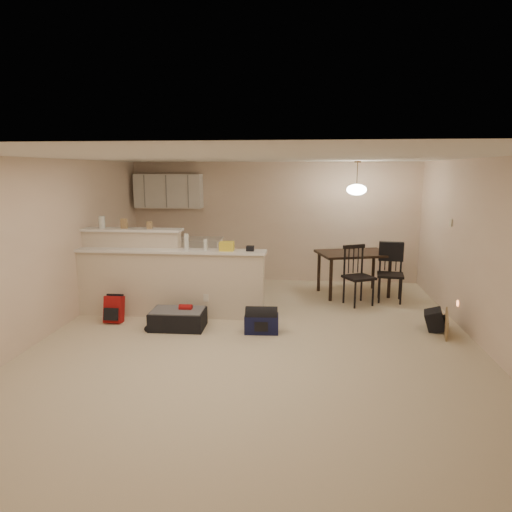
# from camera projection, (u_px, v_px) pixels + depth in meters

# --- Properties ---
(room) EXTENTS (7.00, 7.02, 2.50)m
(room) POSITION_uv_depth(u_px,v_px,m) (258.00, 251.00, 6.19)
(room) COLOR beige
(room) RESTS_ON ground
(breakfast_bar) EXTENTS (3.08, 0.58, 1.39)m
(breakfast_bar) POSITION_uv_depth(u_px,v_px,m) (157.00, 277.00, 7.44)
(breakfast_bar) COLOR beige
(breakfast_bar) RESTS_ON ground
(upper_cabinets) EXTENTS (1.40, 0.34, 0.70)m
(upper_cabinets) POSITION_uv_depth(u_px,v_px,m) (169.00, 191.00, 9.53)
(upper_cabinets) COLOR white
(upper_cabinets) RESTS_ON room
(kitchen_counter) EXTENTS (1.80, 0.60, 0.90)m
(kitchen_counter) POSITION_uv_depth(u_px,v_px,m) (179.00, 260.00, 9.65)
(kitchen_counter) COLOR white
(kitchen_counter) RESTS_ON ground
(thermostat) EXTENTS (0.02, 0.12, 0.12)m
(thermostat) POSITION_uv_depth(u_px,v_px,m) (451.00, 222.00, 7.37)
(thermostat) COLOR beige
(thermostat) RESTS_ON room
(jar) EXTENTS (0.10, 0.10, 0.20)m
(jar) POSITION_uv_depth(u_px,v_px,m) (102.00, 222.00, 7.50)
(jar) COLOR silver
(jar) RESTS_ON breakfast_bar
(cereal_box) EXTENTS (0.10, 0.07, 0.16)m
(cereal_box) POSITION_uv_depth(u_px,v_px,m) (124.00, 224.00, 7.47)
(cereal_box) COLOR #9E7E52
(cereal_box) RESTS_ON breakfast_bar
(small_box) EXTENTS (0.08, 0.06, 0.12)m
(small_box) POSITION_uv_depth(u_px,v_px,m) (149.00, 225.00, 7.43)
(small_box) COLOR #9E7E52
(small_box) RESTS_ON breakfast_bar
(bottle_a) EXTENTS (0.07, 0.07, 0.26)m
(bottle_a) POSITION_uv_depth(u_px,v_px,m) (186.00, 242.00, 7.19)
(bottle_a) COLOR silver
(bottle_a) RESTS_ON breakfast_bar
(bottle_b) EXTENTS (0.06, 0.06, 0.18)m
(bottle_b) POSITION_uv_depth(u_px,v_px,m) (205.00, 245.00, 7.17)
(bottle_b) COLOR silver
(bottle_b) RESTS_ON breakfast_bar
(bag_lump) EXTENTS (0.22, 0.18, 0.14)m
(bag_lump) POSITION_uv_depth(u_px,v_px,m) (227.00, 246.00, 7.14)
(bag_lump) COLOR #9E7E52
(bag_lump) RESTS_ON breakfast_bar
(pouch) EXTENTS (0.12, 0.10, 0.08)m
(pouch) POSITION_uv_depth(u_px,v_px,m) (250.00, 248.00, 7.11)
(pouch) COLOR #9E7E52
(pouch) RESTS_ON breakfast_bar
(dining_table) EXTENTS (1.49, 1.19, 0.81)m
(dining_table) POSITION_uv_depth(u_px,v_px,m) (354.00, 257.00, 8.57)
(dining_table) COLOR black
(dining_table) RESTS_ON ground
(pendant_lamp) EXTENTS (0.36, 0.36, 0.62)m
(pendant_lamp) POSITION_uv_depth(u_px,v_px,m) (357.00, 189.00, 8.33)
(pendant_lamp) COLOR brown
(pendant_lamp) RESTS_ON room
(dining_chair_near) EXTENTS (0.60, 0.60, 1.04)m
(dining_chair_near) POSITION_uv_depth(u_px,v_px,m) (359.00, 276.00, 7.95)
(dining_chair_near) COLOR black
(dining_chair_near) RESTS_ON ground
(dining_chair_far) EXTENTS (0.51, 0.49, 1.03)m
(dining_chair_far) POSITION_uv_depth(u_px,v_px,m) (390.00, 273.00, 8.15)
(dining_chair_far) COLOR black
(dining_chair_far) RESTS_ON ground
(suitcase) EXTENTS (0.81, 0.53, 0.27)m
(suitcase) POSITION_uv_depth(u_px,v_px,m) (178.00, 319.00, 6.83)
(suitcase) COLOR black
(suitcase) RESTS_ON ground
(red_backpack) EXTENTS (0.28, 0.18, 0.41)m
(red_backpack) POSITION_uv_depth(u_px,v_px,m) (114.00, 309.00, 7.08)
(red_backpack) COLOR #A21213
(red_backpack) RESTS_ON ground
(navy_duffel) EXTENTS (0.50, 0.29, 0.27)m
(navy_duffel) POSITION_uv_depth(u_px,v_px,m) (261.00, 324.00, 6.64)
(navy_duffel) COLOR #121539
(navy_duffel) RESTS_ON ground
(black_daypack) EXTENTS (0.32, 0.39, 0.30)m
(black_daypack) POSITION_uv_depth(u_px,v_px,m) (435.00, 320.00, 6.74)
(black_daypack) COLOR black
(black_daypack) RESTS_ON ground
(cardboard_sheet) EXTENTS (0.13, 0.45, 0.35)m
(cardboard_sheet) POSITION_uv_depth(u_px,v_px,m) (446.00, 325.00, 6.45)
(cardboard_sheet) COLOR #9E7E52
(cardboard_sheet) RESTS_ON ground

